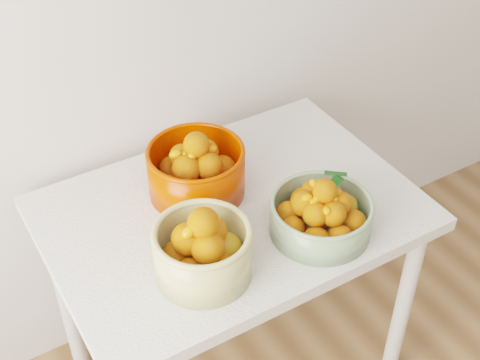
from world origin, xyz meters
The scene contains 4 objects.
table centered at (-0.16, 1.60, 0.65)m, with size 1.00×0.70×0.75m.
bowl_cream centered at (-0.33, 1.43, 0.83)m, with size 0.26×0.26×0.21m.
bowl_green centered at (0.00, 1.40, 0.81)m, with size 0.27×0.27×0.17m.
bowl_orange centered at (-0.20, 1.71, 0.83)m, with size 0.33×0.33×0.19m.
Camera 1 is at (-0.83, 0.42, 1.97)m, focal length 50.00 mm.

